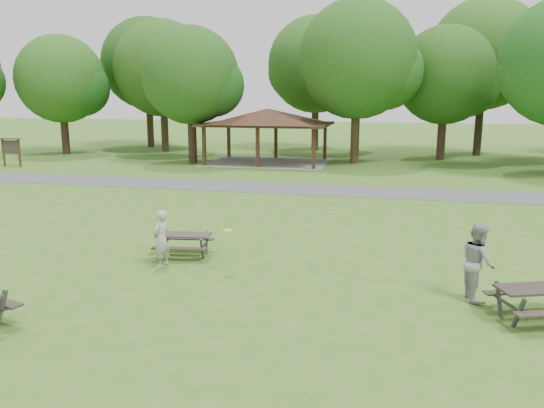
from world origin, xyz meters
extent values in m
plane|color=#3A661D|center=(0.00, 0.00, 0.00)|extent=(160.00, 160.00, 0.00)
cube|color=#4A4A4D|center=(0.00, 14.00, 0.01)|extent=(120.00, 3.20, 0.02)
cube|color=#332012|center=(-7.70, 21.30, 1.30)|extent=(0.22, 0.22, 2.60)
cube|color=#3D2616|center=(-7.70, 26.70, 1.30)|extent=(0.22, 0.22, 2.60)
cube|color=#391E14|center=(-4.00, 21.30, 1.30)|extent=(0.22, 0.22, 2.60)
cube|color=#392615|center=(-4.00, 26.70, 1.30)|extent=(0.22, 0.22, 2.60)
cube|color=#331D12|center=(-0.30, 21.30, 1.30)|extent=(0.22, 0.22, 2.60)
cube|color=#3C2315|center=(-0.30, 26.70, 1.30)|extent=(0.22, 0.22, 2.60)
cube|color=#301F13|center=(-4.00, 24.00, 2.68)|extent=(8.60, 6.60, 0.16)
pyramid|color=#372016|center=(-4.00, 24.00, 3.26)|extent=(7.01, 7.01, 1.00)
cube|color=gray|center=(-4.00, 24.00, 0.01)|extent=(8.40, 6.40, 0.03)
cube|color=#362213|center=(-20.60, 18.00, 0.90)|extent=(0.10, 0.10, 1.80)
cube|color=#3C2216|center=(-19.40, 18.00, 0.90)|extent=(0.10, 0.10, 1.80)
cube|color=#2D2620|center=(-20.00, 18.00, 1.30)|extent=(1.40, 0.06, 0.90)
cube|color=#372116|center=(-20.00, 18.00, 1.85)|extent=(1.60, 0.30, 0.06)
cylinder|color=black|center=(-21.00, 25.50, 1.66)|extent=(0.60, 0.60, 3.32)
sphere|color=#1F4C15|center=(-21.00, 25.50, 5.88)|extent=(6.80, 6.80, 6.80)
sphere|color=#123F12|center=(-19.47, 25.80, 5.20)|extent=(4.42, 4.42, 4.42)
sphere|color=#194714|center=(-22.36, 25.30, 5.37)|extent=(4.08, 4.08, 4.08)
cylinder|color=#2F2014|center=(-14.00, 29.00, 1.92)|extent=(0.60, 0.60, 3.85)
sphere|color=#1E4614|center=(-14.00, 29.00, 6.77)|extent=(7.80, 7.80, 7.80)
sphere|color=#1A4D16|center=(-12.25, 29.30, 5.99)|extent=(5.07, 5.07, 5.07)
sphere|color=#1A4012|center=(-15.56, 28.80, 6.19)|extent=(4.68, 4.68, 4.68)
cylinder|color=black|center=(-9.00, 22.50, 1.75)|extent=(0.60, 0.60, 3.50)
sphere|color=#1A4513|center=(-9.00, 22.50, 5.97)|extent=(6.60, 6.60, 6.60)
sphere|color=#124112|center=(-7.52, 22.80, 5.31)|extent=(4.29, 4.29, 4.29)
sphere|color=#134213|center=(-10.32, 22.30, 5.48)|extent=(3.96, 3.96, 3.96)
cylinder|color=#322416|center=(2.00, 25.00, 2.01)|extent=(0.60, 0.60, 4.02)
sphere|color=#1B4814|center=(2.00, 25.00, 7.02)|extent=(8.00, 8.00, 8.00)
sphere|color=#194814|center=(3.80, 25.30, 6.22)|extent=(5.20, 5.20, 5.20)
sphere|color=#133F12|center=(0.40, 24.80, 6.42)|extent=(4.80, 4.80, 4.80)
cylinder|color=#301D15|center=(8.00, 28.50, 1.72)|extent=(0.60, 0.60, 3.43)
sphere|color=#1B4614|center=(8.00, 28.50, 6.05)|extent=(7.00, 7.00, 7.00)
sphere|color=#184212|center=(9.57, 28.80, 5.36)|extent=(4.55, 4.55, 4.55)
sphere|color=#194914|center=(6.60, 28.30, 5.53)|extent=(4.20, 4.20, 4.20)
sphere|color=#184714|center=(12.52, 21.80, 6.00)|extent=(4.44, 4.44, 4.44)
cylinder|color=#332016|center=(-17.00, 32.50, 2.19)|extent=(0.60, 0.60, 4.38)
sphere|color=#163F12|center=(-17.00, 32.50, 7.38)|extent=(8.00, 8.00, 8.00)
sphere|color=#164212|center=(-15.20, 32.80, 6.58)|extent=(5.20, 5.20, 5.20)
sphere|color=#164914|center=(-18.60, 32.30, 6.78)|extent=(4.80, 4.80, 4.80)
cylinder|color=#322416|center=(-2.00, 33.00, 2.06)|extent=(0.60, 0.60, 4.13)
sphere|color=#1D4B15|center=(-2.00, 33.00, 7.13)|extent=(8.00, 8.00, 8.00)
sphere|color=#194B15|center=(-0.20, 33.30, 6.33)|extent=(5.20, 5.20, 5.20)
sphere|color=#1C4F16|center=(-3.60, 32.80, 6.53)|extent=(4.80, 4.80, 4.80)
cylinder|color=black|center=(11.00, 32.00, 2.27)|extent=(0.60, 0.60, 4.55)
sphere|color=#224F16|center=(11.00, 32.00, 7.70)|extent=(8.40, 8.40, 8.40)
sphere|color=#194614|center=(12.89, 32.30, 6.86)|extent=(5.46, 5.46, 5.46)
sphere|color=#1C4714|center=(9.32, 31.80, 7.07)|extent=(5.04, 5.04, 5.04)
cube|color=#3C3C3E|center=(-2.90, -3.61, 0.41)|extent=(0.18, 0.43, 0.88)
cube|color=#312A24|center=(-1.24, 2.05, 0.66)|extent=(1.69, 0.87, 0.04)
cube|color=#2A231E|center=(-1.17, 1.52, 0.39)|extent=(1.63, 0.46, 0.04)
cube|color=#2F2622|center=(-1.32, 2.57, 0.39)|extent=(1.63, 0.46, 0.04)
cube|color=#39393B|center=(-1.81, 1.62, 0.33)|extent=(0.10, 0.34, 0.70)
cube|color=#404043|center=(-1.91, 2.29, 0.33)|extent=(0.10, 0.34, 0.70)
cube|color=#444447|center=(-1.86, 1.96, 0.36)|extent=(0.24, 1.31, 0.04)
cube|color=#424245|center=(-0.58, 1.80, 0.33)|extent=(0.10, 0.34, 0.70)
cube|color=#3E3E40|center=(-0.68, 2.47, 0.33)|extent=(0.10, 0.34, 0.70)
cube|color=#444446|center=(-0.63, 2.14, 0.36)|extent=(0.24, 1.31, 0.04)
cube|color=black|center=(7.90, -0.54, 0.72)|extent=(1.92, 1.29, 0.05)
cube|color=#2E2621|center=(7.69, 0.01, 0.43)|extent=(1.76, 0.87, 0.04)
cube|color=#39393B|center=(7.39, -1.13, 0.36)|extent=(0.19, 0.37, 0.77)
cube|color=#3D3D40|center=(7.13, -0.44, 0.36)|extent=(0.19, 0.37, 0.77)
cube|color=#38383B|center=(7.26, -0.79, 0.39)|extent=(0.57, 1.38, 0.05)
cylinder|color=yellow|center=(0.53, 0.84, 1.20)|extent=(0.30, 0.30, 0.02)
imported|color=#A8A9AB|center=(-1.45, 0.97, 0.81)|extent=(0.52, 0.67, 1.62)
imported|color=#949396|center=(6.77, 0.43, 0.92)|extent=(0.87, 1.02, 1.84)
camera|label=1|loc=(4.77, -12.16, 4.77)|focal=35.00mm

